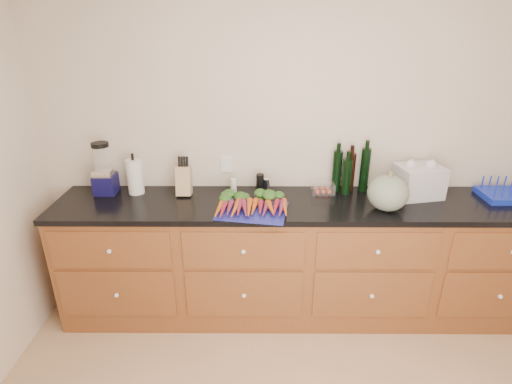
{
  "coord_description": "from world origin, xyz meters",
  "views": [
    {
      "loc": [
        -0.35,
        -1.31,
        2.13
      ],
      "look_at": [
        -0.37,
        1.2,
        1.06
      ],
      "focal_mm": 28.0,
      "sensor_mm": 36.0,
      "label": 1
    }
  ],
  "objects_px": {
    "cutting_board": "(252,211)",
    "carrots": "(252,204)",
    "blender_appliance": "(104,172)",
    "knife_block": "(184,181)",
    "dish_rack": "(506,193)",
    "tomato_box": "(323,188)",
    "squash": "(388,193)",
    "paper_towel": "(135,177)"
  },
  "relations": [
    {
      "from": "carrots",
      "to": "paper_towel",
      "type": "bearing_deg",
      "value": 162.26
    },
    {
      "from": "cutting_board",
      "to": "squash",
      "type": "relative_size",
      "value": 1.67
    },
    {
      "from": "squash",
      "to": "dish_rack",
      "type": "distance_m",
      "value": 0.96
    },
    {
      "from": "carrots",
      "to": "knife_block",
      "type": "bearing_deg",
      "value": 152.92
    },
    {
      "from": "squash",
      "to": "knife_block",
      "type": "relative_size",
      "value": 1.28
    },
    {
      "from": "carrots",
      "to": "tomato_box",
      "type": "bearing_deg",
      "value": 28.87
    },
    {
      "from": "tomato_box",
      "to": "squash",
      "type": "bearing_deg",
      "value": -36.39
    },
    {
      "from": "carrots",
      "to": "paper_towel",
      "type": "height_order",
      "value": "paper_towel"
    },
    {
      "from": "knife_block",
      "to": "dish_rack",
      "type": "distance_m",
      "value": 2.37
    },
    {
      "from": "cutting_board",
      "to": "knife_block",
      "type": "height_order",
      "value": "knife_block"
    },
    {
      "from": "cutting_board",
      "to": "paper_towel",
      "type": "relative_size",
      "value": 1.76
    },
    {
      "from": "carrots",
      "to": "blender_appliance",
      "type": "distance_m",
      "value": 1.15
    },
    {
      "from": "carrots",
      "to": "knife_block",
      "type": "relative_size",
      "value": 2.3
    },
    {
      "from": "carrots",
      "to": "squash",
      "type": "relative_size",
      "value": 1.79
    },
    {
      "from": "knife_block",
      "to": "cutting_board",
      "type": "bearing_deg",
      "value": -30.38
    },
    {
      "from": "knife_block",
      "to": "paper_towel",
      "type": "bearing_deg",
      "value": 176.89
    },
    {
      "from": "tomato_box",
      "to": "dish_rack",
      "type": "xyz_separation_m",
      "value": [
        1.33,
        -0.09,
        -0.0
      ]
    },
    {
      "from": "carrots",
      "to": "dish_rack",
      "type": "xyz_separation_m",
      "value": [
        1.86,
        0.2,
        -0.0
      ]
    },
    {
      "from": "carrots",
      "to": "paper_towel",
      "type": "xyz_separation_m",
      "value": [
        -0.88,
        0.28,
        0.09
      ]
    },
    {
      "from": "tomato_box",
      "to": "cutting_board",
      "type": "bearing_deg",
      "value": -148.05
    },
    {
      "from": "knife_block",
      "to": "tomato_box",
      "type": "bearing_deg",
      "value": 1.65
    },
    {
      "from": "paper_towel",
      "to": "tomato_box",
      "type": "distance_m",
      "value": 1.41
    },
    {
      "from": "paper_towel",
      "to": "knife_block",
      "type": "distance_m",
      "value": 0.37
    },
    {
      "from": "paper_towel",
      "to": "knife_block",
      "type": "xyz_separation_m",
      "value": [
        0.37,
        -0.02,
        -0.02
      ]
    },
    {
      "from": "cutting_board",
      "to": "carrots",
      "type": "bearing_deg",
      "value": 90.0
    },
    {
      "from": "squash",
      "to": "knife_block",
      "type": "height_order",
      "value": "squash"
    },
    {
      "from": "tomato_box",
      "to": "dish_rack",
      "type": "bearing_deg",
      "value": -3.87
    },
    {
      "from": "carrots",
      "to": "blender_appliance",
      "type": "height_order",
      "value": "blender_appliance"
    },
    {
      "from": "squash",
      "to": "blender_appliance",
      "type": "xyz_separation_m",
      "value": [
        -2.03,
        0.28,
        0.05
      ]
    },
    {
      "from": "blender_appliance",
      "to": "paper_towel",
      "type": "relative_size",
      "value": 1.5
    },
    {
      "from": "squash",
      "to": "tomato_box",
      "type": "xyz_separation_m",
      "value": [
        -0.39,
        0.29,
        -0.09
      ]
    },
    {
      "from": "knife_block",
      "to": "tomato_box",
      "type": "xyz_separation_m",
      "value": [
        1.04,
        0.03,
        -0.07
      ]
    },
    {
      "from": "cutting_board",
      "to": "carrots",
      "type": "relative_size",
      "value": 0.93
    },
    {
      "from": "dish_rack",
      "to": "paper_towel",
      "type": "bearing_deg",
      "value": 178.33
    },
    {
      "from": "cutting_board",
      "to": "knife_block",
      "type": "relative_size",
      "value": 2.14
    },
    {
      "from": "knife_block",
      "to": "squash",
      "type": "bearing_deg",
      "value": -10.27
    },
    {
      "from": "paper_towel",
      "to": "tomato_box",
      "type": "relative_size",
      "value": 1.59
    },
    {
      "from": "paper_towel",
      "to": "dish_rack",
      "type": "bearing_deg",
      "value": -1.67
    },
    {
      "from": "knife_block",
      "to": "dish_rack",
      "type": "height_order",
      "value": "knife_block"
    },
    {
      "from": "carrots",
      "to": "squash",
      "type": "bearing_deg",
      "value": 0.11
    },
    {
      "from": "cutting_board",
      "to": "carrots",
      "type": "height_order",
      "value": "carrots"
    },
    {
      "from": "cutting_board",
      "to": "paper_towel",
      "type": "distance_m",
      "value": 0.94
    }
  ]
}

